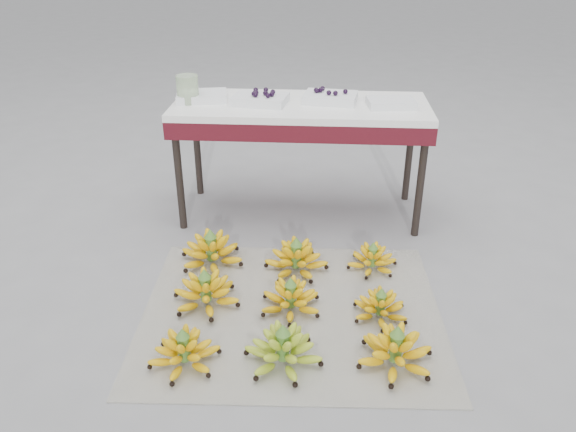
# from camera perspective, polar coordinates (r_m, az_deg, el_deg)

# --- Properties ---
(ground) EXTENTS (60.00, 60.00, 0.00)m
(ground) POSITION_cam_1_polar(r_m,az_deg,el_deg) (2.44, -1.60, -9.17)
(ground) COLOR slate
(ground) RESTS_ON ground
(newspaper_mat) EXTENTS (1.29, 1.10, 0.01)m
(newspaper_mat) POSITION_cam_1_polar(r_m,az_deg,el_deg) (2.41, 0.38, -9.73)
(newspaper_mat) COLOR silver
(newspaper_mat) RESTS_ON ground
(bunch_front_left) EXTENTS (0.29, 0.29, 0.16)m
(bunch_front_left) POSITION_cam_1_polar(r_m,az_deg,el_deg) (2.16, -10.50, -13.38)
(bunch_front_left) COLOR #E7C700
(bunch_front_left) RESTS_ON newspaper_mat
(bunch_front_center) EXTENTS (0.36, 0.36, 0.18)m
(bunch_front_center) POSITION_cam_1_polar(r_m,az_deg,el_deg) (2.12, -0.51, -13.44)
(bunch_front_center) COLOR #7AA927
(bunch_front_center) RESTS_ON newspaper_mat
(bunch_front_right) EXTENTS (0.32, 0.32, 0.18)m
(bunch_front_right) POSITION_cam_1_polar(r_m,az_deg,el_deg) (2.16, 10.88, -13.32)
(bunch_front_right) COLOR #E7C700
(bunch_front_right) RESTS_ON newspaper_mat
(bunch_mid_left) EXTENTS (0.38, 0.38, 0.18)m
(bunch_mid_left) POSITION_cam_1_polar(r_m,az_deg,el_deg) (2.44, -8.34, -7.66)
(bunch_mid_left) COLOR #E7C700
(bunch_mid_left) RESTS_ON newspaper_mat
(bunch_mid_center) EXTENTS (0.28, 0.28, 0.16)m
(bunch_mid_center) POSITION_cam_1_polar(r_m,az_deg,el_deg) (2.38, 0.26, -8.40)
(bunch_mid_center) COLOR #E7C700
(bunch_mid_center) RESTS_ON newspaper_mat
(bunch_mid_right) EXTENTS (0.30, 0.30, 0.14)m
(bunch_mid_right) POSITION_cam_1_polar(r_m,az_deg,el_deg) (2.38, 9.35, -9.11)
(bunch_mid_right) COLOR #E7C700
(bunch_mid_right) RESTS_ON newspaper_mat
(bunch_back_left) EXTENTS (0.39, 0.39, 0.19)m
(bunch_back_left) POSITION_cam_1_polar(r_m,az_deg,el_deg) (2.71, -7.78, -3.60)
(bunch_back_left) COLOR #E7C700
(bunch_back_left) RESTS_ON newspaper_mat
(bunch_back_center) EXTENTS (0.38, 0.38, 0.18)m
(bunch_back_center) POSITION_cam_1_polar(r_m,az_deg,el_deg) (2.64, 0.84, -4.39)
(bunch_back_center) COLOR #E7C700
(bunch_back_center) RESTS_ON newspaper_mat
(bunch_back_right) EXTENTS (0.26, 0.26, 0.14)m
(bunch_back_right) POSITION_cam_1_polar(r_m,az_deg,el_deg) (2.69, 8.56, -4.39)
(bunch_back_right) COLOR #E7C700
(bunch_back_right) RESTS_ON newspaper_mat
(vendor_table) EXTENTS (1.33, 0.53, 0.64)m
(vendor_table) POSITION_cam_1_polar(r_m,az_deg,el_deg) (2.99, 1.30, 10.06)
(vendor_table) COLOR black
(vendor_table) RESTS_ON ground
(tray_far_left) EXTENTS (0.29, 0.23, 0.04)m
(tray_far_left) POSITION_cam_1_polar(r_m,az_deg,el_deg) (3.05, -8.75, 11.93)
(tray_far_left) COLOR silver
(tray_far_left) RESTS_ON vendor_table
(tray_left) EXTENTS (0.30, 0.24, 0.07)m
(tray_left) POSITION_cam_1_polar(r_m,az_deg,el_deg) (2.96, -2.83, 11.80)
(tray_left) COLOR silver
(tray_left) RESTS_ON vendor_table
(tray_right) EXTENTS (0.29, 0.23, 0.07)m
(tray_right) POSITION_cam_1_polar(r_m,az_deg,el_deg) (3.00, 4.31, 11.94)
(tray_right) COLOR silver
(tray_right) RESTS_ON vendor_table
(tray_far_right) EXTENTS (0.25, 0.19, 0.04)m
(tray_far_right) POSITION_cam_1_polar(r_m,az_deg,el_deg) (2.95, 10.42, 11.24)
(tray_far_right) COLOR silver
(tray_far_right) RESTS_ON vendor_table
(glass_jar) EXTENTS (0.13, 0.13, 0.14)m
(glass_jar) POSITION_cam_1_polar(r_m,az_deg,el_deg) (3.01, -10.17, 12.57)
(glass_jar) COLOR #D5F2C0
(glass_jar) RESTS_ON vendor_table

